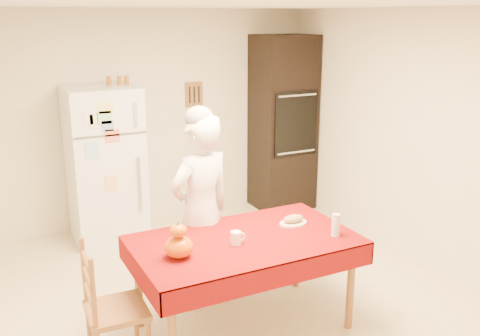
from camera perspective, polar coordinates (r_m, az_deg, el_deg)
floor at (r=4.85m, az=-0.46°, el=-13.85°), size 4.50×4.50×0.00m
room_shell at (r=4.29m, az=-0.52°, el=5.33°), size 4.02×4.52×2.51m
refrigerator at (r=6.00m, az=-14.17°, el=0.31°), size 0.75×0.74×1.70m
oven_cabinet at (r=6.82m, az=4.59°, el=4.75°), size 0.70×0.62×2.20m
dining_table at (r=4.16m, az=0.46°, el=-8.44°), size 1.70×1.00×0.76m
chair_far at (r=4.85m, az=-3.05°, el=-7.19°), size 0.51×0.50×0.95m
chair_left at (r=3.87m, az=-14.04°, el=-13.98°), size 0.42×0.44×0.95m
seated_woman at (r=4.48m, az=-4.18°, el=-4.73°), size 0.69×0.54×1.67m
coffee_mug at (r=4.02m, az=-0.44°, el=-7.48°), size 0.08×0.08×0.10m
pumpkin_lower at (r=3.83m, az=-6.54°, el=-8.37°), size 0.21×0.21×0.15m
pumpkin_upper at (r=3.78m, az=-6.60°, el=-6.66°), size 0.12×0.12×0.09m
wine_glass at (r=4.23m, az=10.19°, el=-5.98°), size 0.07×0.07×0.18m
bread_plate at (r=4.43m, az=5.69°, el=-5.88°), size 0.24×0.24×0.02m
bread_loaf at (r=4.41m, az=5.71°, el=-5.40°), size 0.18×0.10×0.06m
spice_jar_left at (r=5.90m, az=-13.83°, el=9.01°), size 0.05×0.05×0.10m
spice_jar_mid at (r=5.93m, az=-12.72°, el=9.11°), size 0.05×0.05×0.10m
spice_jar_right at (r=5.95m, az=-12.01°, el=9.17°), size 0.05×0.05×0.10m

